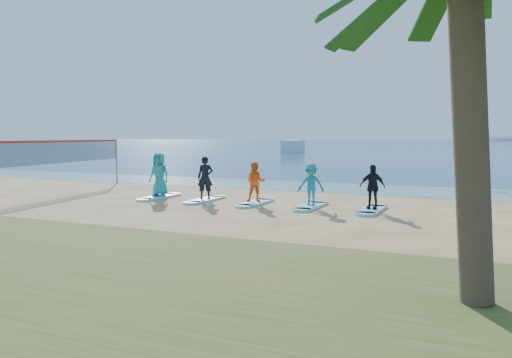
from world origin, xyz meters
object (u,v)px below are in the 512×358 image
at_px(volleyball_net, 66,152).
at_px(student_0, 159,174).
at_px(surfboard_2, 256,203).
at_px(student_2, 256,182).
at_px(surfboard_4, 372,210).
at_px(paddleboard, 475,187).
at_px(student_4, 372,187).
at_px(student_1, 205,178).
at_px(paddleboarder, 475,172).
at_px(student_3, 311,184).
at_px(surfboard_0, 160,197).
at_px(boat_offshore_a, 293,152).
at_px(surfboard_3, 311,206).
at_px(surfboard_1, 205,200).

bearing_deg(volleyball_net, student_0, -2.09).
xyz_separation_m(surfboard_2, student_2, (0.00, 0.00, 0.82)).
relative_size(surfboard_2, surfboard_4, 1.00).
distance_m(paddleboard, student_4, 10.35).
relative_size(student_1, surfboard_4, 0.79).
bearing_deg(student_0, volleyball_net, 175.32).
height_order(paddleboarder, student_2, student_2).
xyz_separation_m(student_1, surfboard_2, (2.27, 0.00, -0.92)).
bearing_deg(student_4, paddleboarder, 78.13).
bearing_deg(student_2, student_3, -20.42).
distance_m(volleyball_net, surfboard_2, 10.18).
height_order(student_3, surfboard_4, student_3).
distance_m(paddleboarder, surfboard_0, 15.77).
bearing_deg(paddleboarder, surfboard_2, 152.43).
height_order(student_0, student_1, student_0).
distance_m(boat_offshore_a, surfboard_2, 64.39).
bearing_deg(surfboard_0, surfboard_3, 0.00).
xyz_separation_m(surfboard_2, student_3, (2.27, 0.00, 0.82)).
distance_m(surfboard_1, surfboard_4, 6.82).
bearing_deg(paddleboarder, surfboard_3, 161.55).
bearing_deg(surfboard_4, surfboard_2, 180.00).
height_order(surfboard_0, surfboard_3, same).
relative_size(paddleboard, paddleboarder, 2.00).
xyz_separation_m(student_1, surfboard_4, (6.82, 0.00, -0.92)).
bearing_deg(surfboard_2, paddleboarder, 51.60).
xyz_separation_m(volleyball_net, paddleboarder, (17.78, 9.61, -1.03)).
distance_m(surfboard_2, student_4, 4.62).
relative_size(surfboard_0, student_0, 1.18).
bearing_deg(surfboard_0, volleyball_net, 177.91).
bearing_deg(surfboard_2, surfboard_1, 180.00).
xyz_separation_m(volleyball_net, surfboard_4, (14.55, -0.20, -1.86)).
bearing_deg(student_1, surfboard_1, 0.00).
xyz_separation_m(surfboard_0, surfboard_1, (2.27, 0.00, 0.00)).
height_order(student_3, student_4, student_4).
bearing_deg(surfboard_0, student_4, 0.00).
relative_size(boat_offshore_a, student_2, 5.67).
height_order(paddleboarder, surfboard_3, paddleboarder).
xyz_separation_m(surfboard_0, student_1, (2.27, 0.00, 0.92)).
bearing_deg(student_3, paddleboard, 56.11).
relative_size(boat_offshore_a, surfboard_3, 4.01).
distance_m(boat_offshore_a, student_1, 63.70).
relative_size(surfboard_0, surfboard_1, 1.00).
bearing_deg(student_3, student_1, 175.40).
bearing_deg(paddleboard, student_2, -124.02).
distance_m(boat_offshore_a, surfboard_4, 66.00).
bearing_deg(student_1, surfboard_2, -19.04).
height_order(surfboard_3, student_3, student_3).
bearing_deg(surfboard_0, student_0, 0.00).
xyz_separation_m(student_3, student_4, (2.27, 0.00, 0.01)).
relative_size(student_1, surfboard_3, 0.79).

